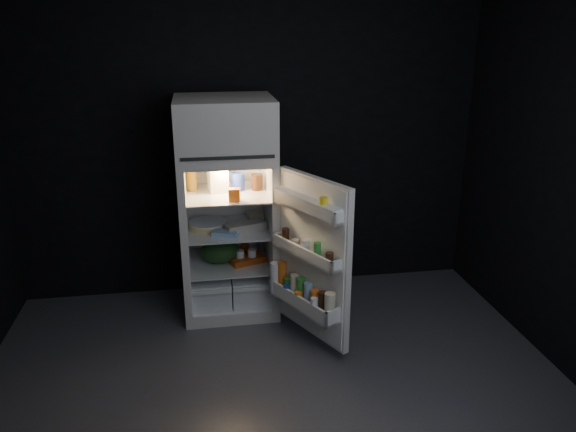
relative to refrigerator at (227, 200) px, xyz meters
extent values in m
cube|color=#4A4A4F|center=(0.22, -1.32, -0.96)|extent=(4.00, 3.40, 0.00)
cube|color=black|center=(0.22, 0.38, 0.39)|extent=(4.00, 0.00, 2.70)
cube|color=black|center=(0.22, -3.02, 0.39)|extent=(4.00, 0.00, 2.70)
cube|color=silver|center=(0.00, -0.02, -0.91)|extent=(0.76, 0.70, 0.10)
cube|color=silver|center=(-0.35, -0.02, -0.26)|extent=(0.05, 0.70, 1.20)
cube|color=silver|center=(0.35, -0.02, -0.26)|extent=(0.05, 0.70, 1.20)
cube|color=white|center=(0.00, 0.30, -0.26)|extent=(0.66, 0.05, 1.20)
cube|color=silver|center=(0.00, -0.02, 0.37)|extent=(0.76, 0.70, 0.06)
cube|color=silver|center=(0.00, -0.02, 0.61)|extent=(0.76, 0.70, 0.42)
cube|color=black|center=(0.00, -0.38, 0.43)|extent=(0.68, 0.01, 0.02)
cube|color=white|center=(-0.33, -0.05, -0.26)|extent=(0.01, 0.65, 1.20)
cube|color=white|center=(0.33, -0.05, -0.26)|extent=(0.01, 0.65, 1.20)
cube|color=white|center=(0.00, -0.05, 0.34)|extent=(0.66, 0.65, 0.01)
cube|color=white|center=(0.00, -0.05, -0.85)|extent=(0.66, 0.65, 0.01)
cube|color=white|center=(0.00, -0.05, 0.06)|extent=(0.65, 0.63, 0.01)
cube|color=white|center=(0.00, -0.05, -0.24)|extent=(0.65, 0.63, 0.01)
cube|color=white|center=(0.00, -0.05, -0.54)|extent=(0.65, 0.63, 0.01)
cube|color=white|center=(-0.17, -0.03, -0.74)|extent=(0.32, 0.59, 0.22)
cube|color=white|center=(0.16, -0.03, -0.74)|extent=(0.32, 0.59, 0.22)
cube|color=white|center=(-0.17, -0.35, -0.65)|extent=(0.32, 0.02, 0.03)
cube|color=white|center=(0.16, -0.35, -0.65)|extent=(0.32, 0.02, 0.03)
cube|color=#FFE5B2|center=(0.00, -0.10, 0.32)|extent=(0.14, 0.14, 0.02)
cube|color=silver|center=(0.58, -0.70, -0.26)|extent=(0.39, 0.70, 1.22)
cube|color=white|center=(0.55, -0.71, -0.26)|extent=(0.34, 0.64, 1.18)
cube|color=white|center=(0.51, -0.73, 0.11)|extent=(0.39, 0.65, 0.02)
cube|color=white|center=(0.48, -0.74, 0.15)|extent=(0.33, 0.61, 0.10)
cube|color=white|center=(0.67, -1.02, 0.15)|extent=(0.09, 0.06, 0.10)
cube|color=white|center=(0.36, -0.44, 0.15)|extent=(0.09, 0.06, 0.10)
cube|color=white|center=(0.51, -0.73, -0.22)|extent=(0.40, 0.65, 0.02)
cube|color=white|center=(0.47, -0.75, -0.19)|extent=(0.33, 0.61, 0.09)
cube|color=white|center=(0.66, -1.02, -0.19)|extent=(0.10, 0.06, 0.09)
cube|color=white|center=(0.36, -0.44, -0.19)|extent=(0.10, 0.06, 0.09)
cube|color=white|center=(0.49, -0.74, -0.63)|extent=(0.44, 0.67, 0.02)
cube|color=white|center=(0.44, -0.77, -0.57)|extent=(0.33, 0.61, 0.13)
cube|color=white|center=(0.64, -1.03, -0.57)|extent=(0.13, 0.08, 0.13)
cube|color=white|center=(0.34, -0.45, -0.57)|extent=(0.13, 0.08, 0.13)
cube|color=white|center=(0.51, -0.73, 0.21)|extent=(0.38, 0.63, 0.02)
cylinder|color=yellow|center=(0.60, -0.89, 0.19)|extent=(0.08, 0.08, 0.14)
cylinder|color=silver|center=(0.53, -0.76, 0.17)|extent=(0.08, 0.08, 0.09)
cylinder|color=black|center=(0.63, -0.96, -0.16)|extent=(0.08, 0.08, 0.10)
cylinder|color=#338C33|center=(0.57, -0.85, -0.14)|extent=(0.07, 0.07, 0.13)
cylinder|color=silver|center=(0.51, -0.73, -0.15)|extent=(0.08, 0.08, 0.11)
cylinder|color=#B6B6BB|center=(0.46, -0.62, -0.17)|extent=(0.08, 0.08, 0.08)
cylinder|color=black|center=(0.40, -0.52, -0.15)|extent=(0.08, 0.08, 0.13)
cylinder|color=beige|center=(0.63, -1.01, -0.50)|extent=(0.10, 0.10, 0.22)
cylinder|color=black|center=(0.59, -0.94, -0.52)|extent=(0.08, 0.08, 0.20)
cylinder|color=orange|center=(0.56, -0.86, -0.52)|extent=(0.09, 0.09, 0.18)
cylinder|color=#85ABCE|center=(0.52, -0.79, -0.51)|extent=(0.09, 0.09, 0.21)
cylinder|color=#338C33|center=(0.48, -0.72, -0.51)|extent=(0.09, 0.09, 0.22)
cylinder|color=beige|center=(0.45, -0.65, -0.51)|extent=(0.09, 0.09, 0.21)
cylinder|color=#338C33|center=(0.41, -0.58, -0.54)|extent=(0.09, 0.09, 0.15)
cylinder|color=orange|center=(0.37, -0.51, -0.49)|extent=(0.10, 0.10, 0.26)
cylinder|color=silver|center=(0.54, -0.92, -0.54)|extent=(0.08, 0.08, 0.15)
cylinder|color=orange|center=(0.46, -0.76, -0.55)|extent=(0.08, 0.08, 0.12)
cylinder|color=navy|center=(0.39, -0.63, -0.56)|extent=(0.08, 0.08, 0.12)
cylinder|color=white|center=(0.32, -0.49, -0.49)|extent=(0.10, 0.10, 0.25)
cylinder|color=white|center=(0.37, -0.51, -0.37)|extent=(0.05, 0.05, 0.02)
cube|color=white|center=(-0.07, 0.01, 0.19)|extent=(0.17, 0.17, 0.24)
cylinder|color=navy|center=(0.10, 0.03, 0.14)|extent=(0.12, 0.12, 0.14)
cylinder|color=black|center=(0.25, 0.01, 0.14)|extent=(0.12, 0.12, 0.13)
cylinder|color=#AF7A1C|center=(-0.27, 0.08, 0.18)|extent=(0.10, 0.10, 0.22)
cube|color=orange|center=(0.05, -0.27, 0.12)|extent=(0.10, 0.08, 0.10)
cube|color=gray|center=(0.13, -0.14, -0.19)|extent=(0.34, 0.22, 0.07)
cylinder|color=tan|center=(-0.16, 0.00, -0.21)|extent=(0.42, 0.42, 0.04)
cube|color=#85ABCE|center=(-0.04, -0.22, -0.21)|extent=(0.22, 0.16, 0.04)
cube|color=beige|center=(0.24, 0.15, -0.20)|extent=(0.14, 0.13, 0.05)
ellipsoid|color=#193815|center=(-0.08, -0.04, -0.43)|extent=(0.38, 0.34, 0.20)
cube|color=#A13F0D|center=(0.15, -0.08, -0.50)|extent=(0.32, 0.24, 0.05)
cylinder|color=#A13F0D|center=(0.14, 0.12, -0.48)|extent=(0.08, 0.08, 0.09)
cylinder|color=#B6B6BB|center=(0.28, 0.13, -0.48)|extent=(0.08, 0.08, 0.09)
camera|label=1|loc=(-0.21, -4.37, 1.38)|focal=35.00mm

